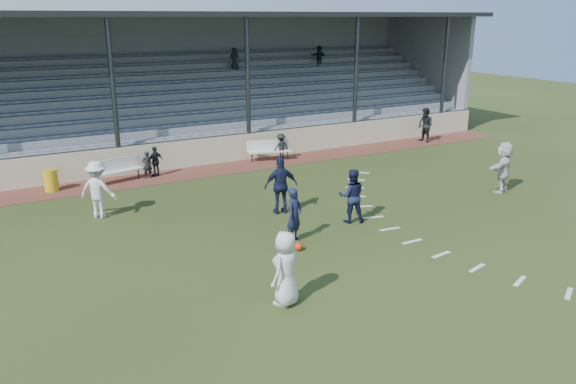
# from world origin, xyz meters

# --- Properties ---
(ground) EXTENTS (90.00, 90.00, 0.00)m
(ground) POSITION_xyz_m (0.00, 0.00, 0.00)
(ground) COLOR #2A3716
(ground) RESTS_ON ground
(cinder_track) EXTENTS (34.00, 2.00, 0.02)m
(cinder_track) POSITION_xyz_m (0.00, 10.50, 0.01)
(cinder_track) COLOR #582C23
(cinder_track) RESTS_ON ground
(retaining_wall) EXTENTS (34.00, 0.18, 1.20)m
(retaining_wall) POSITION_xyz_m (0.00, 11.55, 0.60)
(retaining_wall) COLOR beige
(retaining_wall) RESTS_ON ground
(bench_left) EXTENTS (2.04, 0.94, 0.95)m
(bench_left) POSITION_xyz_m (-3.30, 10.69, 0.58)
(bench_left) COLOR silver
(bench_left) RESTS_ON cinder_track
(bench_right) EXTENTS (2.04, 0.93, 0.95)m
(bench_right) POSITION_xyz_m (3.61, 10.83, 0.58)
(bench_right) COLOR silver
(bench_right) RESTS_ON cinder_track
(trash_bin) EXTENTS (0.52, 0.52, 0.84)m
(trash_bin) POSITION_xyz_m (-5.85, 10.61, 0.44)
(trash_bin) COLOR gold
(trash_bin) RESTS_ON cinder_track
(football) EXTENTS (0.25, 0.25, 0.25)m
(football) POSITION_xyz_m (-0.45, 1.07, 0.12)
(football) COLOR red
(football) RESTS_ON ground
(player_white_lead) EXTENTS (1.04, 0.93, 1.79)m
(player_white_lead) POSITION_xyz_m (-2.26, -1.46, 0.90)
(player_white_lead) COLOR silver
(player_white_lead) RESTS_ON ground
(player_navy_lead) EXTENTS (0.72, 0.64, 1.65)m
(player_navy_lead) POSITION_xyz_m (-0.19, 1.75, 0.82)
(player_navy_lead) COLOR #131835
(player_navy_lead) RESTS_ON ground
(player_navy_mid) EXTENTS (1.06, 0.97, 1.77)m
(player_navy_mid) POSITION_xyz_m (2.24, 2.30, 0.89)
(player_navy_mid) COLOR #131835
(player_navy_mid) RESTS_ON ground
(player_white_wing) EXTENTS (1.42, 1.34, 1.93)m
(player_white_wing) POSITION_xyz_m (-4.83, 6.73, 0.96)
(player_white_wing) COLOR silver
(player_white_wing) RESTS_ON ground
(player_navy_wing) EXTENTS (1.21, 0.68, 1.95)m
(player_navy_wing) POSITION_xyz_m (0.65, 4.15, 0.98)
(player_navy_wing) COLOR #131835
(player_navy_wing) RESTS_ON ground
(player_white_back) EXTENTS (1.88, 1.24, 1.94)m
(player_white_back) POSITION_xyz_m (9.18, 2.23, 0.97)
(player_white_back) COLOR silver
(player_white_back) RESTS_ON ground
(official) EXTENTS (0.73, 0.91, 1.80)m
(official) POSITION_xyz_m (12.64, 10.30, 0.92)
(official) COLOR black
(official) RESTS_ON cinder_track
(sub_left_near) EXTENTS (0.42, 0.29, 1.13)m
(sub_left_near) POSITION_xyz_m (-2.14, 10.58, 0.58)
(sub_left_near) COLOR black
(sub_left_near) RESTS_ON cinder_track
(sub_left_far) EXTENTS (0.80, 0.54, 1.26)m
(sub_left_far) POSITION_xyz_m (-1.74, 10.73, 0.65)
(sub_left_far) COLOR black
(sub_left_far) RESTS_ON cinder_track
(sub_right) EXTENTS (0.83, 0.51, 1.23)m
(sub_right) POSITION_xyz_m (4.16, 10.64, 0.63)
(sub_right) COLOR black
(sub_right) RESTS_ON cinder_track
(grandstand) EXTENTS (34.60, 9.00, 6.61)m
(grandstand) POSITION_xyz_m (0.01, 16.26, 2.20)
(grandstand) COLOR gray
(grandstand) RESTS_ON ground
(penalty_arc) EXTENTS (3.89, 14.63, 0.01)m
(penalty_arc) POSITION_xyz_m (4.12, 0.00, 0.01)
(penalty_arc) COLOR silver
(penalty_arc) RESTS_ON ground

